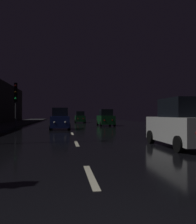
# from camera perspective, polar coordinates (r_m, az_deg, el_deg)

# --- Properties ---
(ground) EXTENTS (27.74, 84.00, 0.02)m
(ground) POSITION_cam_1_polar(r_m,az_deg,el_deg) (27.05, -6.87, -3.61)
(ground) COLOR black
(lane_centerline) EXTENTS (0.16, 20.65, 0.01)m
(lane_centerline) POSITION_cam_1_polar(r_m,az_deg,el_deg) (14.80, -5.77, -6.12)
(lane_centerline) COLOR beige
(lane_centerline) RESTS_ON ground
(traffic_light_far_left) EXTENTS (0.35, 0.48, 4.57)m
(traffic_light_far_left) POSITION_cam_1_polar(r_m,az_deg,el_deg) (25.05, -19.12, 3.72)
(traffic_light_far_left) COLOR #38383A
(traffic_light_far_left) RESTS_ON ground
(car_approaching_headlights) EXTENTS (1.89, 4.09, 2.06)m
(car_approaching_headlights) POSITION_cam_1_polar(r_m,az_deg,el_deg) (23.14, -9.06, -1.78)
(car_approaching_headlights) COLOR #141E51
(car_approaching_headlights) RESTS_ON ground
(car_parked_right_far) EXTENTS (1.89, 4.08, 2.06)m
(car_parked_right_far) POSITION_cam_1_polar(r_m,az_deg,el_deg) (29.83, 1.85, -1.50)
(car_parked_right_far) COLOR #0F3819
(car_parked_right_far) RESTS_ON ground
(car_distant_taillights) EXTENTS (1.78, 3.84, 1.94)m
(car_distant_taillights) POSITION_cam_1_polar(r_m,az_deg,el_deg) (40.73, -4.35, -1.32)
(car_distant_taillights) COLOR #0F3819
(car_distant_taillights) RESTS_ON ground
(car_parked_right_near) EXTENTS (1.98, 4.28, 2.16)m
(car_parked_right_near) POSITION_cam_1_polar(r_m,az_deg,el_deg) (11.18, 19.52, -2.88)
(car_parked_right_near) COLOR silver
(car_parked_right_near) RESTS_ON ground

